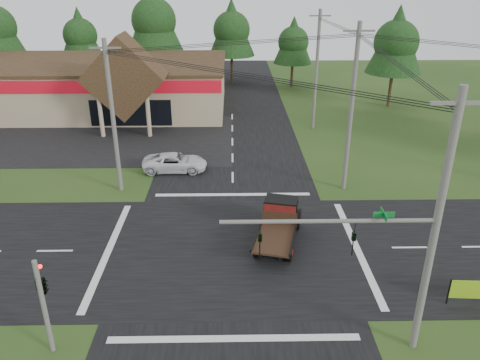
{
  "coord_description": "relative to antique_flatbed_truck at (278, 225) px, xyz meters",
  "views": [
    {
      "loc": [
        -0.0,
        -22.4,
        14.4
      ],
      "look_at": [
        0.47,
        4.65,
        2.2
      ],
      "focal_mm": 35.0,
      "sensor_mm": 36.0,
      "label": 1
    }
  ],
  "objects": [
    {
      "name": "ground",
      "position": [
        -2.55,
        -0.67,
        -1.16
      ],
      "size": [
        120.0,
        120.0,
        0.0
      ],
      "primitive_type": "plane",
      "color": "#244017",
      "rests_on": "ground"
    },
    {
      "name": "tree_row_d",
      "position": [
        -2.55,
        41.33,
        6.21
      ],
      "size": [
        6.16,
        6.16,
        11.11
      ],
      "color": "#332316",
      "rests_on": "ground"
    },
    {
      "name": "tree_side_ne",
      "position": [
        15.45,
        29.33,
        6.21
      ],
      "size": [
        6.16,
        6.16,
        11.11
      ],
      "color": "#332316",
      "rests_on": "ground"
    },
    {
      "name": "tree_row_c",
      "position": [
        -12.55,
        40.33,
        7.56
      ],
      "size": [
        7.28,
        7.28,
        13.13
      ],
      "color": "#332316",
      "rests_on": "ground"
    },
    {
      "name": "road_ew",
      "position": [
        -2.55,
        -0.67,
        -1.15
      ],
      "size": [
        120.0,
        12.0,
        0.02
      ],
      "primitive_type": "cube",
      "color": "black",
      "rests_on": "ground"
    },
    {
      "name": "cvs_building",
      "position": [
        -18.26,
        28.9,
        1.61
      ],
      "size": [
        30.4,
        18.2,
        9.19
      ],
      "color": "tan",
      "rests_on": "ground"
    },
    {
      "name": "utility_pole_ne",
      "position": [
        5.45,
        7.33,
        4.73
      ],
      "size": [
        2.0,
        0.3,
        11.5
      ],
      "color": "#595651",
      "rests_on": "ground"
    },
    {
      "name": "traffic_signal_corner",
      "position": [
        -10.05,
        -8.0,
        2.36
      ],
      "size": [
        0.53,
        2.48,
        4.4
      ],
      "color": "#595651",
      "rests_on": "ground"
    },
    {
      "name": "utility_pole_nw",
      "position": [
        -10.55,
        7.33,
        4.22
      ],
      "size": [
        2.0,
        0.3,
        10.5
      ],
      "color": "#595651",
      "rests_on": "ground"
    },
    {
      "name": "parking_apron",
      "position": [
        -16.55,
        18.33,
        -1.15
      ],
      "size": [
        28.0,
        14.0,
        0.02
      ],
      "primitive_type": "cube",
      "color": "black",
      "rests_on": "ground"
    },
    {
      "name": "antique_flatbed_truck",
      "position": [
        0.0,
        0.0,
        0.0
      ],
      "size": [
        3.37,
        5.91,
        2.33
      ],
      "primitive_type": null,
      "rotation": [
        0.0,
        0.0,
        -0.24
      ],
      "color": "#5B0D14",
      "rests_on": "ground"
    },
    {
      "name": "traffic_signal_mast",
      "position": [
        3.27,
        -8.17,
        3.26
      ],
      "size": [
        8.12,
        0.24,
        7.0
      ],
      "color": "#595651",
      "rests_on": "ground"
    },
    {
      "name": "road_ns",
      "position": [
        -2.55,
        -0.67,
        -1.15
      ],
      "size": [
        12.0,
        120.0,
        0.02
      ],
      "primitive_type": "cube",
      "color": "black",
      "rests_on": "ground"
    },
    {
      "name": "utility_pole_nr",
      "position": [
        4.95,
        -8.17,
        4.47
      ],
      "size": [
        2.0,
        0.3,
        11.0
      ],
      "color": "#595651",
      "rests_on": "ground"
    },
    {
      "name": "tree_row_e",
      "position": [
        5.45,
        39.33,
        4.87
      ],
      "size": [
        5.04,
        5.04,
        9.09
      ],
      "color": "#332316",
      "rests_on": "ground"
    },
    {
      "name": "white_pickup",
      "position": [
        -7.05,
        10.76,
        -0.48
      ],
      "size": [
        4.99,
        2.36,
        1.38
      ],
      "primitive_type": "imported",
      "rotation": [
        0.0,
        0.0,
        1.59
      ],
      "color": "silver",
      "rests_on": "ground"
    },
    {
      "name": "tree_row_b",
      "position": [
        -22.55,
        41.33,
        5.54
      ],
      "size": [
        5.6,
        5.6,
        10.1
      ],
      "color": "#332316",
      "rests_on": "ground"
    },
    {
      "name": "utility_pole_n",
      "position": [
        5.45,
        21.33,
        4.57
      ],
      "size": [
        2.0,
        0.3,
        11.2
      ],
      "color": "#595651",
      "rests_on": "ground"
    }
  ]
}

